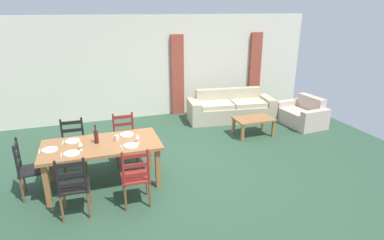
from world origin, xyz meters
TOP-DOWN VIEW (x-y plane):
  - ground_plane at (0.00, 0.00)m, footprint 9.60×9.60m
  - wall_far at (0.00, 3.30)m, footprint 9.60×0.16m
  - curtain_panel_left at (0.89, 3.16)m, footprint 0.35×0.08m
  - curtain_panel_right at (3.29, 3.16)m, footprint 0.35×0.08m
  - dining_table at (-1.37, -0.13)m, footprint 1.90×0.96m
  - dining_chair_near_left at (-1.82, -0.91)m, footprint 0.44×0.42m
  - dining_chair_near_right at (-0.95, -0.92)m, footprint 0.44×0.42m
  - dining_chair_far_left at (-1.84, 0.60)m, footprint 0.43×0.41m
  - dining_chair_far_right at (-0.91, 0.62)m, footprint 0.42×0.40m
  - dining_chair_head_west at (-2.50, -0.12)m, footprint 0.43×0.45m
  - dinner_plate_near_left at (-1.82, -0.38)m, footprint 0.24×0.24m
  - fork_near_left at (-1.97, -0.38)m, footprint 0.02×0.17m
  - dinner_plate_near_right at (-0.92, -0.38)m, footprint 0.24×0.24m
  - fork_near_right at (-1.07, -0.38)m, footprint 0.03×0.17m
  - dinner_plate_far_left at (-1.82, 0.12)m, footprint 0.24×0.24m
  - fork_far_left at (-1.97, 0.12)m, footprint 0.03×0.17m
  - dinner_plate_far_right at (-0.92, 0.12)m, footprint 0.24×0.24m
  - fork_far_right at (-1.07, 0.12)m, footprint 0.03×0.17m
  - dinner_plate_head_west at (-2.15, -0.13)m, footprint 0.24×0.24m
  - fork_head_west at (-2.30, -0.13)m, footprint 0.02×0.17m
  - wine_bottle at (-1.44, -0.08)m, footprint 0.07×0.07m
  - wine_glass_near_left at (-1.69, -0.29)m, footprint 0.06×0.06m
  - wine_glass_near_right at (-0.79, -0.28)m, footprint 0.06×0.06m
  - coffee_cup_primary at (-1.12, -0.07)m, footprint 0.07×0.07m
  - couch at (2.10, 2.24)m, footprint 2.36×1.07m
  - coffee_table at (2.12, 1.03)m, footprint 0.90×0.56m
  - armchair_upholstered at (3.71, 1.29)m, footprint 0.90×1.22m

SIDE VIEW (x-z plane):
  - ground_plane at x=0.00m, z-range -0.02..0.00m
  - armchair_upholstered at x=3.71m, z-range -0.11..0.61m
  - couch at x=2.10m, z-range -0.11..0.69m
  - coffee_table at x=2.12m, z-range 0.15..0.57m
  - dining_chair_near_left at x=-1.82m, z-range 0.00..0.96m
  - dining_chair_near_right at x=-0.95m, z-range 0.00..0.96m
  - dining_chair_far_left at x=-1.84m, z-range 0.00..0.96m
  - dining_chair_far_right at x=-0.91m, z-range 0.00..0.96m
  - dining_chair_head_west at x=-2.50m, z-range 0.00..0.96m
  - dining_table at x=-1.37m, z-range 0.29..1.04m
  - fork_near_left at x=-1.97m, z-range 0.75..0.76m
  - fork_near_right at x=-1.07m, z-range 0.75..0.76m
  - fork_far_left at x=-1.97m, z-range 0.75..0.76m
  - fork_far_right at x=-1.07m, z-range 0.75..0.76m
  - fork_head_west at x=-2.30m, z-range 0.75..0.76m
  - dinner_plate_near_left at x=-1.82m, z-range 0.75..0.77m
  - dinner_plate_near_right at x=-0.92m, z-range 0.75..0.77m
  - dinner_plate_far_left at x=-1.82m, z-range 0.75..0.77m
  - dinner_plate_far_right at x=-0.92m, z-range 0.75..0.77m
  - dinner_plate_head_west at x=-2.15m, z-range 0.75..0.77m
  - coffee_cup_primary at x=-1.12m, z-range 0.75..0.84m
  - wine_glass_near_left at x=-1.69m, z-range 0.78..0.94m
  - wine_glass_near_right at x=-0.79m, z-range 0.78..0.94m
  - wine_bottle at x=-1.44m, z-range 0.71..1.03m
  - curtain_panel_left at x=0.89m, z-range 0.00..2.20m
  - curtain_panel_right at x=3.29m, z-range 0.00..2.20m
  - wall_far at x=0.00m, z-range 0.00..2.70m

